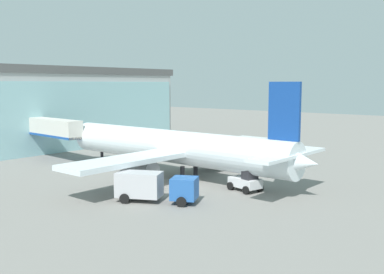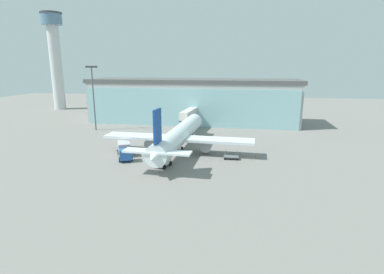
{
  "view_description": "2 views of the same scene",
  "coord_description": "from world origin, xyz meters",
  "px_view_note": "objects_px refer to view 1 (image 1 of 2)",
  "views": [
    {
      "loc": [
        -34.88,
        -29.53,
        10.6
      ],
      "look_at": [
        4.69,
        2.47,
        4.53
      ],
      "focal_mm": 42.0,
      "sensor_mm": 36.0,
      "label": 1
    },
    {
      "loc": [
        16.44,
        -54.4,
        17.31
      ],
      "look_at": [
        5.55,
        5.45,
        2.78
      ],
      "focal_mm": 28.0,
      "sensor_mm": 36.0,
      "label": 2
    }
  ],
  "objects_px": {
    "catering_truck": "(154,186)",
    "safety_cone_wingtip": "(256,158)",
    "safety_cone_nose": "(231,183)",
    "airplane": "(176,147)",
    "pushback_tug": "(246,181)",
    "baggage_cart": "(250,163)",
    "jet_bridge": "(50,128)"
  },
  "relations": [
    {
      "from": "catering_truck",
      "to": "safety_cone_wingtip",
      "type": "height_order",
      "value": "catering_truck"
    },
    {
      "from": "safety_cone_nose",
      "to": "safety_cone_wingtip",
      "type": "relative_size",
      "value": 1.0
    },
    {
      "from": "airplane",
      "to": "pushback_tug",
      "type": "distance_m",
      "value": 10.19
    },
    {
      "from": "baggage_cart",
      "to": "pushback_tug",
      "type": "xyz_separation_m",
      "value": [
        -11.64,
        -6.68,
        0.47
      ]
    },
    {
      "from": "jet_bridge",
      "to": "baggage_cart",
      "type": "distance_m",
      "value": 28.32
    },
    {
      "from": "jet_bridge",
      "to": "safety_cone_nose",
      "type": "height_order",
      "value": "jet_bridge"
    },
    {
      "from": "safety_cone_wingtip",
      "to": "jet_bridge",
      "type": "bearing_deg",
      "value": 126.97
    },
    {
      "from": "airplane",
      "to": "catering_truck",
      "type": "height_order",
      "value": "airplane"
    },
    {
      "from": "safety_cone_wingtip",
      "to": "pushback_tug",
      "type": "bearing_deg",
      "value": -152.04
    },
    {
      "from": "airplane",
      "to": "safety_cone_nose",
      "type": "distance_m",
      "value": 8.12
    },
    {
      "from": "jet_bridge",
      "to": "safety_cone_nose",
      "type": "relative_size",
      "value": 24.08
    },
    {
      "from": "safety_cone_nose",
      "to": "pushback_tug",
      "type": "bearing_deg",
      "value": -111.09
    },
    {
      "from": "jet_bridge",
      "to": "airplane",
      "type": "bearing_deg",
      "value": -170.81
    },
    {
      "from": "airplane",
      "to": "pushback_tug",
      "type": "bearing_deg",
      "value": 176.88
    },
    {
      "from": "jet_bridge",
      "to": "catering_truck",
      "type": "relative_size",
      "value": 1.76
    },
    {
      "from": "baggage_cart",
      "to": "catering_truck",
      "type": "bearing_deg",
      "value": -175.48
    },
    {
      "from": "jet_bridge",
      "to": "pushback_tug",
      "type": "relative_size",
      "value": 3.74
    },
    {
      "from": "jet_bridge",
      "to": "airplane",
      "type": "distance_m",
      "value": 21.92
    },
    {
      "from": "airplane",
      "to": "pushback_tug",
      "type": "relative_size",
      "value": 9.91
    },
    {
      "from": "jet_bridge",
      "to": "catering_truck",
      "type": "distance_m",
      "value": 28.63
    },
    {
      "from": "catering_truck",
      "to": "baggage_cart",
      "type": "bearing_deg",
      "value": 70.36
    },
    {
      "from": "catering_truck",
      "to": "safety_cone_nose",
      "type": "distance_m",
      "value": 9.92
    },
    {
      "from": "airplane",
      "to": "baggage_cart",
      "type": "height_order",
      "value": "airplane"
    },
    {
      "from": "catering_truck",
      "to": "pushback_tug",
      "type": "xyz_separation_m",
      "value": [
        8.75,
        -4.24,
        -0.49
      ]
    },
    {
      "from": "pushback_tug",
      "to": "baggage_cart",
      "type": "bearing_deg",
      "value": -46.03
    },
    {
      "from": "safety_cone_wingtip",
      "to": "catering_truck",
      "type": "bearing_deg",
      "value": -170.06
    },
    {
      "from": "airplane",
      "to": "safety_cone_wingtip",
      "type": "distance_m",
      "value": 15.83
    },
    {
      "from": "jet_bridge",
      "to": "safety_cone_wingtip",
      "type": "bearing_deg",
      "value": -138.75
    },
    {
      "from": "safety_cone_wingtip",
      "to": "safety_cone_nose",
      "type": "bearing_deg",
      "value": -157.81
    },
    {
      "from": "pushback_tug",
      "to": "safety_cone_wingtip",
      "type": "bearing_deg",
      "value": -47.93
    },
    {
      "from": "pushback_tug",
      "to": "catering_truck",
      "type": "bearing_deg",
      "value": 78.24
    },
    {
      "from": "pushback_tug",
      "to": "safety_cone_wingtip",
      "type": "relative_size",
      "value": 6.44
    }
  ]
}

